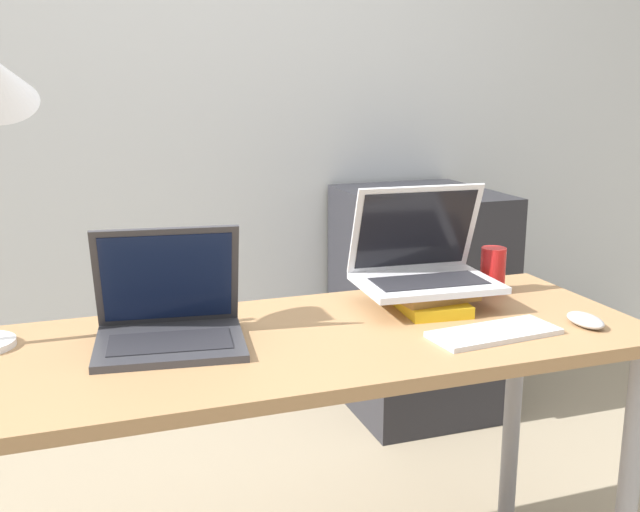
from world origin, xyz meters
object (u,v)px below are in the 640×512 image
Objects in this scene: book_stack at (424,295)px; soda_can at (493,270)px; wireless_keyboard at (494,333)px; laptop_left at (169,321)px; mini_fridge at (418,301)px; laptop_on_books at (423,264)px; mouse at (585,320)px.

book_stack is 0.23m from soda_can.
book_stack is 0.26m from wireless_keyboard.
laptop_left is 0.39× the size of mini_fridge.
laptop_on_books is at bearing -171.65° from soda_can.
mouse is at bearing -80.40° from soda_can.
laptop_left is 0.72m from wireless_keyboard.
book_stack reaches higher than wireless_keyboard.
laptop_on_books reaches higher than book_stack.
mouse is at bearing -44.07° from book_stack.
laptop_on_books is at bearing 96.77° from book_stack.
laptop_on_books is (-0.00, 0.01, 0.08)m from book_stack.
wireless_keyboard is at bearing -80.40° from book_stack.
laptop_on_books is 0.29m from wireless_keyboard.
laptop_left is 1.58m from mini_fridge.
mini_fridge is at bearing 63.22° from laptop_on_books.
wireless_keyboard is 0.34× the size of mini_fridge.
soda_can reaches higher than book_stack.
mini_fridge is (0.44, 1.24, -0.33)m from wireless_keyboard.
mouse is at bearing -99.53° from mini_fridge.
book_stack is at bearing -168.85° from soda_can.
soda_can is at bearing 7.11° from laptop_left.
laptop_on_books is 0.39× the size of mini_fridge.
mini_fridge is at bearing 74.32° from soda_can.
soda_can is at bearing 99.60° from mouse.
mini_fridge is (0.49, 0.97, -0.42)m from laptop_on_books.
laptop_on_books is at bearing 6.67° from laptop_left.
wireless_keyboard is at bearing -80.52° from laptop_on_books.
mini_fridge is (0.26, 0.94, -0.38)m from soda_can.
book_stack is at bearing 99.60° from wireless_keyboard.
book_stack is 2.61× the size of mouse.
laptop_on_books is 1.15× the size of wireless_keyboard.
soda_can is at bearing 8.35° from laptop_on_books.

